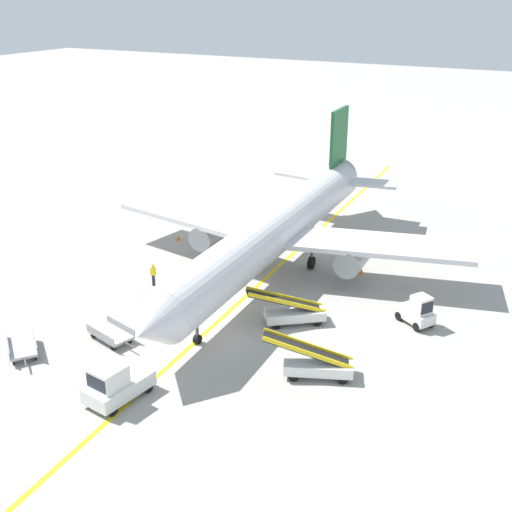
{
  "coord_description": "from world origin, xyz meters",
  "views": [
    {
      "loc": [
        18.19,
        -29.75,
        20.0
      ],
      "look_at": [
        -1.2,
        7.37,
        2.5
      ],
      "focal_mm": 45.46,
      "sensor_mm": 36.0,
      "label": 1
    }
  ],
  "objects_px": {
    "baggage_tug_near_wing": "(417,312)",
    "belt_loader_forward_hold": "(293,312)",
    "pushback_tug": "(116,384)",
    "safety_cone_wingtip_left": "(178,238)",
    "ground_crew_marshaller": "(153,274)",
    "baggage_cart_empty_trailing": "(22,346)",
    "baggage_cart_loaded": "(111,334)",
    "airliner": "(278,228)",
    "safety_cone_nose_right": "(227,254)",
    "safety_cone_nose_left": "(361,271)",
    "belt_loader_aft_hold": "(316,363)"
  },
  "relations": [
    {
      "from": "pushback_tug",
      "to": "belt_loader_aft_hold",
      "type": "relative_size",
      "value": 0.75
    },
    {
      "from": "ground_crew_marshaller",
      "to": "baggage_cart_loaded",
      "type": "bearing_deg",
      "value": -72.83
    },
    {
      "from": "pushback_tug",
      "to": "ground_crew_marshaller",
      "type": "xyz_separation_m",
      "value": [
        -6.58,
        12.35,
        -0.08
      ]
    },
    {
      "from": "belt_loader_forward_hold",
      "to": "baggage_cart_loaded",
      "type": "distance_m",
      "value": 11.42
    },
    {
      "from": "safety_cone_nose_right",
      "to": "airliner",
      "type": "bearing_deg",
      "value": -7.31
    },
    {
      "from": "pushback_tug",
      "to": "belt_loader_forward_hold",
      "type": "xyz_separation_m",
      "value": [
        4.64,
        11.91,
        -0.22
      ]
    },
    {
      "from": "belt_loader_aft_hold",
      "to": "safety_cone_nose_right",
      "type": "height_order",
      "value": "belt_loader_aft_hold"
    },
    {
      "from": "baggage_tug_near_wing",
      "to": "belt_loader_aft_hold",
      "type": "height_order",
      "value": "belt_loader_aft_hold"
    },
    {
      "from": "baggage_tug_near_wing",
      "to": "belt_loader_forward_hold",
      "type": "bearing_deg",
      "value": -154.22
    },
    {
      "from": "belt_loader_forward_hold",
      "to": "safety_cone_nose_right",
      "type": "xyz_separation_m",
      "value": [
        -9.28,
        7.62,
        -0.56
      ]
    },
    {
      "from": "baggage_tug_near_wing",
      "to": "safety_cone_nose_left",
      "type": "bearing_deg",
      "value": 133.97
    },
    {
      "from": "airliner",
      "to": "baggage_cart_loaded",
      "type": "xyz_separation_m",
      "value": [
        -4.37,
        -14.2,
        -2.95
      ]
    },
    {
      "from": "belt_loader_aft_hold",
      "to": "safety_cone_nose_right",
      "type": "distance_m",
      "value": 18.09
    },
    {
      "from": "safety_cone_nose_left",
      "to": "safety_cone_wingtip_left",
      "type": "distance_m",
      "value": 16.12
    },
    {
      "from": "belt_loader_forward_hold",
      "to": "baggage_cart_loaded",
      "type": "height_order",
      "value": "belt_loader_forward_hold"
    },
    {
      "from": "airliner",
      "to": "safety_cone_wingtip_left",
      "type": "bearing_deg",
      "value": 170.13
    },
    {
      "from": "ground_crew_marshaller",
      "to": "safety_cone_wingtip_left",
      "type": "height_order",
      "value": "ground_crew_marshaller"
    },
    {
      "from": "pushback_tug",
      "to": "safety_cone_nose_right",
      "type": "relative_size",
      "value": 8.73
    },
    {
      "from": "airliner",
      "to": "baggage_cart_loaded",
      "type": "height_order",
      "value": "airliner"
    },
    {
      "from": "airliner",
      "to": "belt_loader_aft_hold",
      "type": "relative_size",
      "value": 6.9
    },
    {
      "from": "airliner",
      "to": "baggage_cart_empty_trailing",
      "type": "relative_size",
      "value": 10.29
    },
    {
      "from": "pushback_tug",
      "to": "belt_loader_forward_hold",
      "type": "relative_size",
      "value": 0.81
    },
    {
      "from": "airliner",
      "to": "belt_loader_forward_hold",
      "type": "xyz_separation_m",
      "value": [
        4.49,
        -7.0,
        -2.64
      ]
    },
    {
      "from": "baggage_tug_near_wing",
      "to": "belt_loader_aft_hold",
      "type": "xyz_separation_m",
      "value": [
        -3.41,
        -8.41,
        -0.15
      ]
    },
    {
      "from": "baggage_tug_near_wing",
      "to": "safety_cone_nose_right",
      "type": "height_order",
      "value": "baggage_tug_near_wing"
    },
    {
      "from": "ground_crew_marshaller",
      "to": "baggage_cart_empty_trailing",
      "type": "bearing_deg",
      "value": -96.64
    },
    {
      "from": "ground_crew_marshaller",
      "to": "pushback_tug",
      "type": "bearing_deg",
      "value": -61.97
    },
    {
      "from": "safety_cone_nose_left",
      "to": "safety_cone_wingtip_left",
      "type": "xyz_separation_m",
      "value": [
        -16.11,
        -0.55,
        0.0
      ]
    },
    {
      "from": "airliner",
      "to": "safety_cone_nose_left",
      "type": "relative_size",
      "value": 80.22
    },
    {
      "from": "belt_loader_forward_hold",
      "to": "safety_cone_nose_right",
      "type": "distance_m",
      "value": 12.02
    },
    {
      "from": "ground_crew_marshaller",
      "to": "safety_cone_nose_right",
      "type": "relative_size",
      "value": 3.86
    },
    {
      "from": "baggage_tug_near_wing",
      "to": "safety_cone_wingtip_left",
      "type": "height_order",
      "value": "baggage_tug_near_wing"
    },
    {
      "from": "safety_cone_wingtip_left",
      "to": "safety_cone_nose_left",
      "type": "bearing_deg",
      "value": 1.96
    },
    {
      "from": "baggage_tug_near_wing",
      "to": "safety_cone_nose_right",
      "type": "xyz_separation_m",
      "value": [
        -16.38,
        4.19,
        -0.71
      ]
    },
    {
      "from": "pushback_tug",
      "to": "baggage_cart_loaded",
      "type": "xyz_separation_m",
      "value": [
        -4.22,
        4.72,
        -0.53
      ]
    },
    {
      "from": "belt_loader_forward_hold",
      "to": "belt_loader_aft_hold",
      "type": "height_order",
      "value": "same"
    },
    {
      "from": "baggage_cart_empty_trailing",
      "to": "belt_loader_forward_hold",
      "type": "bearing_deg",
      "value": 40.75
    },
    {
      "from": "baggage_tug_near_wing",
      "to": "ground_crew_marshaller",
      "type": "distance_m",
      "value": 18.56
    },
    {
      "from": "belt_loader_forward_hold",
      "to": "safety_cone_wingtip_left",
      "type": "height_order",
      "value": "belt_loader_forward_hold"
    },
    {
      "from": "belt_loader_forward_hold",
      "to": "safety_cone_nose_left",
      "type": "distance_m",
      "value": 9.45
    },
    {
      "from": "airliner",
      "to": "baggage_tug_near_wing",
      "type": "xyz_separation_m",
      "value": [
        11.58,
        -3.58,
        -2.49
      ]
    },
    {
      "from": "pushback_tug",
      "to": "baggage_cart_empty_trailing",
      "type": "relative_size",
      "value": 1.12
    },
    {
      "from": "belt_loader_aft_hold",
      "to": "baggage_cart_empty_trailing",
      "type": "xyz_separation_m",
      "value": [
        -16.21,
        -5.81,
        -0.31
      ]
    },
    {
      "from": "belt_loader_forward_hold",
      "to": "ground_crew_marshaller",
      "type": "bearing_deg",
      "value": 177.78
    },
    {
      "from": "baggage_cart_empty_trailing",
      "to": "ground_crew_marshaller",
      "type": "height_order",
      "value": "ground_crew_marshaller"
    },
    {
      "from": "baggage_cart_loaded",
      "to": "airliner",
      "type": "bearing_deg",
      "value": 72.89
    },
    {
      "from": "pushback_tug",
      "to": "belt_loader_forward_hold",
      "type": "bearing_deg",
      "value": 68.71
    },
    {
      "from": "baggage_cart_loaded",
      "to": "safety_cone_nose_left",
      "type": "xyz_separation_m",
      "value": [
        10.26,
        16.53,
        -0.25
      ]
    },
    {
      "from": "baggage_tug_near_wing",
      "to": "safety_cone_wingtip_left",
      "type": "xyz_separation_m",
      "value": [
        -21.8,
        5.35,
        -0.71
      ]
    },
    {
      "from": "baggage_tug_near_wing",
      "to": "baggage_cart_empty_trailing",
      "type": "bearing_deg",
      "value": -144.07
    }
  ]
}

